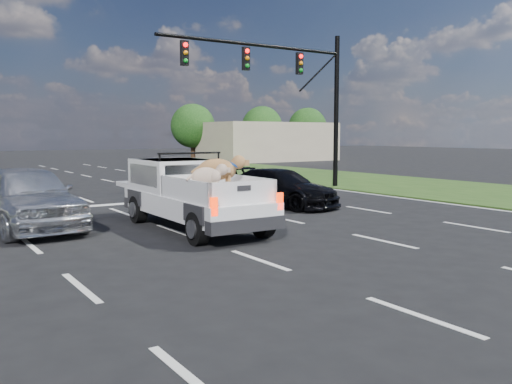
% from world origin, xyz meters
% --- Properties ---
extents(ground, '(160.00, 160.00, 0.00)m').
position_xyz_m(ground, '(0.00, 0.00, 0.00)').
color(ground, black).
rests_on(ground, ground).
extents(road_markings, '(17.75, 60.00, 0.01)m').
position_xyz_m(road_markings, '(0.00, 6.56, 0.01)').
color(road_markings, silver).
rests_on(road_markings, ground).
extents(grass_shoulder_right, '(8.00, 60.00, 0.06)m').
position_xyz_m(grass_shoulder_right, '(13.00, 6.00, 0.03)').
color(grass_shoulder_right, '#1F4013').
rests_on(grass_shoulder_right, ground).
extents(traffic_signal, '(9.11, 0.31, 7.00)m').
position_xyz_m(traffic_signal, '(7.20, 10.50, 4.73)').
color(traffic_signal, black).
rests_on(traffic_signal, ground).
extents(building_right, '(12.00, 7.00, 3.60)m').
position_xyz_m(building_right, '(22.00, 34.00, 1.80)').
color(building_right, tan).
rests_on(building_right, ground).
extents(tree_far_d, '(4.20, 4.20, 5.40)m').
position_xyz_m(tree_far_d, '(16.00, 38.00, 3.29)').
color(tree_far_d, '#332114').
rests_on(tree_far_d, ground).
extents(tree_far_e, '(4.20, 4.20, 5.40)m').
position_xyz_m(tree_far_e, '(24.00, 38.00, 3.29)').
color(tree_far_e, '#332114').
rests_on(tree_far_e, ground).
extents(tree_far_f, '(4.20, 4.20, 5.40)m').
position_xyz_m(tree_far_f, '(30.00, 38.00, 3.29)').
color(tree_far_f, '#332114').
rests_on(tree_far_f, ground).
extents(pickup_truck, '(2.10, 5.42, 2.02)m').
position_xyz_m(pickup_truck, '(-1.20, 4.07, 0.95)').
color(pickup_truck, black).
rests_on(pickup_truck, ground).
extents(silver_sedan, '(2.41, 5.16, 1.71)m').
position_xyz_m(silver_sedan, '(-4.87, 6.31, 0.86)').
color(silver_sedan, silver).
rests_on(silver_sedan, ground).
extents(black_coupe, '(2.76, 4.75, 1.30)m').
position_xyz_m(black_coupe, '(3.40, 6.38, 0.65)').
color(black_coupe, black).
rests_on(black_coupe, ground).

